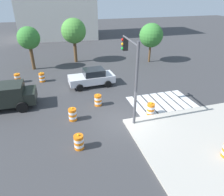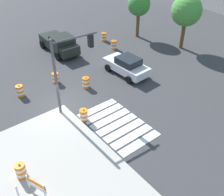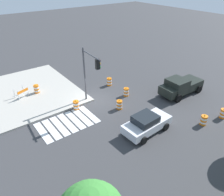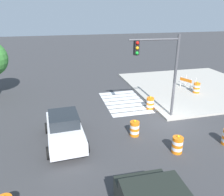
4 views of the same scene
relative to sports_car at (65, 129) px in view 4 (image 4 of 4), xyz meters
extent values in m
plane|color=#38383A|center=(0.78, -6.79, -0.81)|extent=(120.00, 120.00, 0.00)
cube|color=#ADA89E|center=(6.78, -12.79, -0.74)|extent=(12.00, 12.00, 0.15)
cube|color=silver|center=(2.53, -4.99, -0.80)|extent=(0.60, 3.20, 0.02)
cube|color=silver|center=(3.28, -4.99, -0.80)|extent=(0.60, 3.20, 0.02)
cube|color=silver|center=(4.03, -4.99, -0.80)|extent=(0.60, 3.20, 0.02)
cube|color=silver|center=(4.78, -4.99, -0.80)|extent=(0.60, 3.20, 0.02)
cube|color=silver|center=(5.53, -4.99, -0.80)|extent=(0.60, 3.20, 0.02)
cube|color=silver|center=(6.28, -4.99, -0.80)|extent=(0.60, 3.20, 0.02)
cube|color=silver|center=(7.03, -4.99, -0.80)|extent=(0.60, 3.20, 0.02)
cube|color=silver|center=(-0.06, 0.00, -0.13)|extent=(4.38, 2.03, 0.70)
cube|color=#1E2328|center=(0.19, 0.01, 0.52)|extent=(1.97, 1.68, 0.60)
cylinder|color=black|center=(-1.36, -1.01, -0.48)|extent=(0.67, 0.27, 0.66)
cylinder|color=black|center=(-1.45, 0.89, -0.48)|extent=(0.67, 0.27, 0.66)
cylinder|color=black|center=(1.33, -0.89, -0.48)|extent=(0.67, 0.27, 0.66)
cylinder|color=black|center=(1.25, 1.01, -0.48)|extent=(0.67, 0.27, 0.66)
cube|color=black|center=(-5.71, -2.46, 0.06)|extent=(1.45, 1.93, 0.90)
cylinder|color=orange|center=(-0.36, -4.04, -0.72)|extent=(0.56, 0.56, 0.18)
cylinder|color=white|center=(-0.36, -4.04, -0.54)|extent=(0.56, 0.56, 0.18)
cylinder|color=orange|center=(-0.36, -4.04, -0.36)|extent=(0.56, 0.56, 0.18)
cylinder|color=white|center=(-0.36, -4.04, -0.18)|extent=(0.56, 0.56, 0.18)
cylinder|color=orange|center=(-0.36, -4.04, 0.00)|extent=(0.56, 0.56, 0.18)
sphere|color=yellow|center=(-0.36, -4.04, 0.15)|extent=(0.12, 0.12, 0.12)
cylinder|color=orange|center=(3.04, -6.51, -0.72)|extent=(0.56, 0.56, 0.18)
cylinder|color=white|center=(3.04, -6.51, -0.54)|extent=(0.56, 0.56, 0.18)
cylinder|color=orange|center=(3.04, -6.51, -0.36)|extent=(0.56, 0.56, 0.18)
cylinder|color=white|center=(3.04, -6.51, -0.18)|extent=(0.56, 0.56, 0.18)
cylinder|color=orange|center=(3.04, -6.51, 0.00)|extent=(0.56, 0.56, 0.18)
sphere|color=yellow|center=(3.04, -6.51, 0.15)|extent=(0.12, 0.12, 0.12)
cylinder|color=orange|center=(-2.54, -5.63, -0.72)|extent=(0.56, 0.56, 0.18)
cylinder|color=white|center=(-2.54, -5.63, -0.54)|extent=(0.56, 0.56, 0.18)
cylinder|color=orange|center=(-2.54, -5.63, -0.36)|extent=(0.56, 0.56, 0.18)
cylinder|color=white|center=(-2.54, -5.63, -0.18)|extent=(0.56, 0.56, 0.18)
cylinder|color=orange|center=(-2.54, -5.63, 0.00)|extent=(0.56, 0.56, 0.18)
sphere|color=yellow|center=(-2.54, -5.63, 0.15)|extent=(0.12, 0.12, 0.12)
cylinder|color=orange|center=(5.00, -11.79, -0.57)|extent=(0.56, 0.56, 0.18)
cylinder|color=white|center=(5.00, -11.79, -0.39)|extent=(0.56, 0.56, 0.18)
cylinder|color=orange|center=(5.00, -11.79, -0.21)|extent=(0.56, 0.56, 0.18)
cylinder|color=white|center=(5.00, -11.79, -0.03)|extent=(0.56, 0.56, 0.18)
cylinder|color=orange|center=(5.00, -11.79, 0.15)|extent=(0.56, 0.56, 0.18)
sphere|color=yellow|center=(5.00, -11.79, 0.30)|extent=(0.12, 0.12, 0.12)
cube|color=silver|center=(5.97, -11.80, -0.16)|extent=(0.09, 0.09, 1.00)
cube|color=silver|center=(6.22, -12.45, -0.16)|extent=(0.09, 0.09, 1.00)
cube|color=silver|center=(7.00, -11.40, -0.16)|extent=(0.09, 0.09, 1.00)
cube|color=silver|center=(7.25, -12.05, -0.16)|extent=(0.09, 0.09, 1.00)
cube|color=orange|center=(6.48, -11.58, 0.09)|extent=(1.23, 0.51, 0.28)
cube|color=white|center=(6.48, -11.58, -0.21)|extent=(1.23, 0.51, 0.20)
cylinder|color=#4C4C51|center=(1.38, -7.39, 2.09)|extent=(0.18, 0.18, 5.50)
cylinder|color=#4C4C51|center=(1.50, -5.79, 4.54)|extent=(0.34, 3.20, 0.12)
cube|color=black|center=(1.58, -4.68, 4.09)|extent=(0.38, 0.30, 0.90)
sphere|color=red|center=(1.39, -4.66, 4.39)|extent=(0.20, 0.20, 0.20)
sphere|color=#F2A514|center=(1.39, -4.66, 4.09)|extent=(0.20, 0.20, 0.20)
sphere|color=green|center=(1.39, -4.66, 3.79)|extent=(0.20, 0.20, 0.20)
camera|label=1|loc=(-3.33, -18.11, 7.28)|focal=32.80mm
camera|label=2|loc=(15.23, -13.73, 11.08)|focal=42.55mm
camera|label=3|loc=(10.91, 9.82, 10.90)|focal=34.86mm
camera|label=4|loc=(-11.38, 0.16, 6.17)|focal=35.92mm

